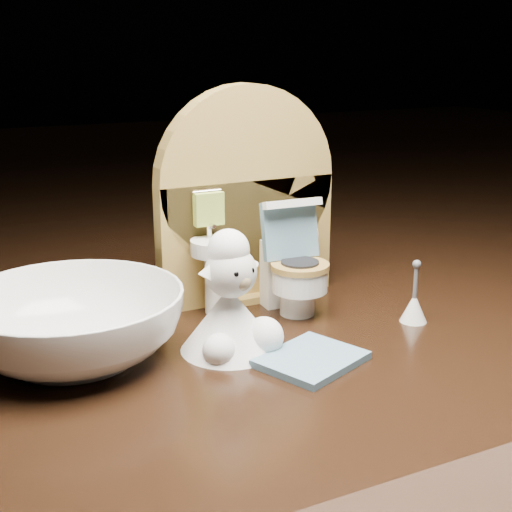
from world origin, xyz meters
The scene contains 6 objects.
backdrop_panel centered at (0.00, 0.06, 0.07)m, with size 0.13×0.05×0.15m.
toy_toilet centered at (0.02, 0.03, 0.03)m, with size 0.04×0.05×0.08m.
bath_mat centered at (-0.01, -0.05, 0.00)m, with size 0.06×0.05×0.00m, color slate.
toilet_brush centered at (0.08, -0.03, 0.01)m, with size 0.02×0.02×0.04m.
plush_lamb centered at (-0.05, -0.02, 0.03)m, with size 0.06×0.06×0.08m.
ceramic_bowl centered at (-0.13, 0.02, 0.02)m, with size 0.13×0.13×0.04m, color white.
Camera 1 is at (-0.21, -0.37, 0.18)m, focal length 50.00 mm.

